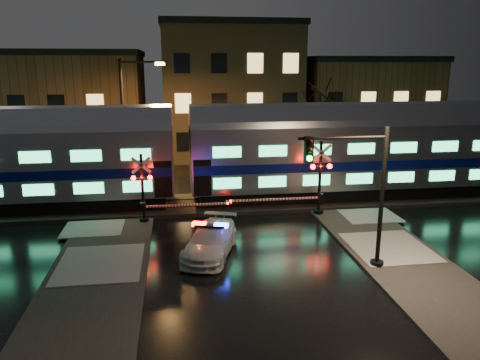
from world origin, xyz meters
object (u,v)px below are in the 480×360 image
police_car (210,240)px  crossing_signal_right (314,186)px  traffic_light (360,196)px  crossing_signal_left (150,195)px  streetlight (128,117)px

police_car → crossing_signal_right: 7.83m
traffic_light → crossing_signal_right: bearing=88.9°
crossing_signal_right → traffic_light: traffic_light is taller
police_car → traffic_light: traffic_light is taller
crossing_signal_left → traffic_light: traffic_light is taller
crossing_signal_left → streetlight: streetlight is taller
traffic_light → streetlight: size_ratio=0.69×
police_car → crossing_signal_left: 5.55m
police_car → streetlight: 12.95m
police_car → streetlight: (-4.42, 11.37, 4.34)m
police_car → crossing_signal_right: (6.18, 4.68, 1.09)m
police_car → streetlight: size_ratio=0.57×
crossing_signal_right → police_car: bearing=-142.8°
traffic_light → streetlight: streetlight is taller
police_car → traffic_light: bearing=-4.4°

